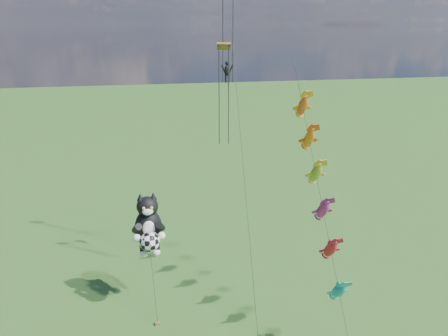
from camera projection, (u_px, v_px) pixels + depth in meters
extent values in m
cube|color=brown|center=(158.00, 324.00, 34.16)|extent=(0.40, 0.30, 0.22)
cylinder|color=black|center=(154.00, 285.00, 34.57)|extent=(0.25, 2.72, 5.22)
ellipsoid|color=black|center=(149.00, 228.00, 34.76)|extent=(2.33, 1.96, 3.21)
ellipsoid|color=black|center=(147.00, 206.00, 34.08)|extent=(1.81, 1.67, 1.62)
cone|color=black|center=(140.00, 197.00, 33.71)|extent=(0.60, 0.60, 0.60)
cone|color=black|center=(153.00, 196.00, 33.91)|extent=(0.60, 0.60, 0.60)
ellipsoid|color=white|center=(148.00, 212.00, 33.52)|extent=(0.87, 0.48, 0.58)
ellipsoid|color=white|center=(149.00, 229.00, 33.97)|extent=(1.03, 0.45, 1.32)
sphere|color=gold|center=(144.00, 208.00, 33.29)|extent=(0.24, 0.24, 0.24)
sphere|color=gold|center=(152.00, 208.00, 33.41)|extent=(0.24, 0.24, 0.24)
sphere|color=white|center=(137.00, 238.00, 33.68)|extent=(0.60, 0.60, 0.60)
sphere|color=white|center=(162.00, 236.00, 34.05)|extent=(0.60, 0.60, 0.60)
sphere|color=white|center=(144.00, 254.00, 35.20)|extent=(0.64, 0.64, 0.64)
sphere|color=white|center=(156.00, 252.00, 35.39)|extent=(0.64, 0.64, 0.64)
sphere|color=white|center=(150.00, 241.00, 33.66)|extent=(1.60, 1.60, 1.60)
cylinder|color=black|center=(323.00, 211.00, 30.94)|extent=(0.53, 15.83, 19.33)
ellipsoid|color=#197FBF|center=(339.00, 291.00, 29.01)|extent=(0.79, 1.97, 2.15)
ellipsoid|color=red|center=(331.00, 249.00, 29.99)|extent=(0.79, 1.97, 2.15)
ellipsoid|color=#D8338D|center=(323.00, 210.00, 30.97)|extent=(0.79, 1.97, 2.15)
ellipsoid|color=green|center=(316.00, 173.00, 31.96)|extent=(0.79, 1.97, 2.15)
ellipsoid|color=orange|center=(309.00, 138.00, 32.94)|extent=(0.79, 1.97, 2.15)
ellipsoid|color=red|center=(303.00, 106.00, 33.92)|extent=(0.79, 1.97, 2.15)
cylinder|color=black|center=(243.00, 170.00, 31.10)|extent=(1.38, 17.04, 24.81)
cube|color=#158B35|center=(224.00, 46.00, 33.57)|extent=(1.16, 0.73, 0.58)
cylinder|color=black|center=(219.00, 98.00, 34.74)|extent=(0.08, 0.08, 7.92)
cylinder|color=black|center=(228.00, 97.00, 34.88)|extent=(0.08, 0.08, 7.92)
cylinder|color=black|center=(223.00, 25.00, 36.00)|extent=(0.08, 0.08, 9.76)
cylinder|color=black|center=(233.00, 25.00, 36.16)|extent=(0.08, 0.08, 9.76)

